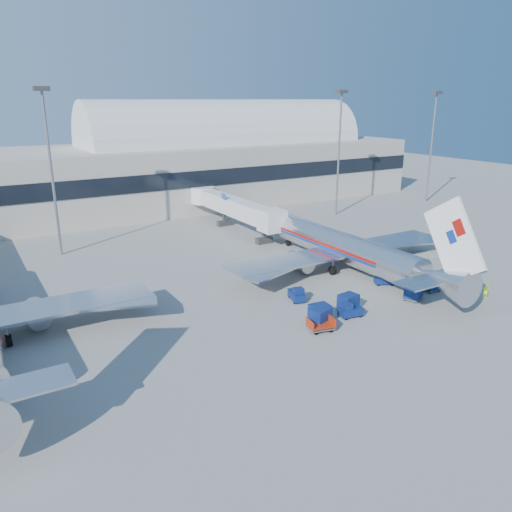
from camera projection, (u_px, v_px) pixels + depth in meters
ground at (301, 295)px, 55.95m from camera, size 260.00×260.00×0.00m
terminal at (65, 175)px, 92.72m from camera, size 170.00×28.15×21.00m
airliner_main at (344, 247)px, 63.67m from camera, size 32.00×37.26×12.07m
jetbridge_near at (230, 206)px, 83.68m from camera, size 4.40×27.50×6.25m
mast_west at (49, 148)px, 66.17m from camera, size 2.00×1.20×22.60m
mast_east at (340, 135)px, 90.79m from camera, size 2.00×1.20×22.60m
mast_far_east at (433, 131)px, 103.10m from camera, size 2.00×1.20×22.60m
barrier_near at (402, 261)px, 66.31m from camera, size 3.00×0.55×0.90m
barrier_mid at (419, 257)px, 67.93m from camera, size 3.00×0.55×0.90m
barrier_far at (436, 253)px, 69.56m from camera, size 3.00×0.55×0.90m
tug_lead at (350, 310)px, 50.10m from camera, size 2.54×1.54×1.56m
tug_right at (383, 279)px, 58.97m from camera, size 2.54×2.12×1.48m
tug_left at (297, 294)px, 54.14m from camera, size 1.86×2.72×1.62m
cart_train_a at (348, 302)px, 51.52m from camera, size 2.21×1.80×1.78m
cart_train_b at (320, 313)px, 48.96m from camera, size 2.15×1.71×1.78m
cart_train_c at (320, 316)px, 48.13m from camera, size 2.33×1.97×1.78m
cart_solo_near at (414, 291)px, 54.35m from camera, size 2.58×2.32×1.86m
cart_solo_far at (432, 284)px, 56.84m from camera, size 1.93×1.55×1.60m
cart_open_red at (321, 326)px, 47.14m from camera, size 2.68×2.14×0.64m
ramp_worker at (486, 291)px, 54.90m from camera, size 0.69×0.70×1.62m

